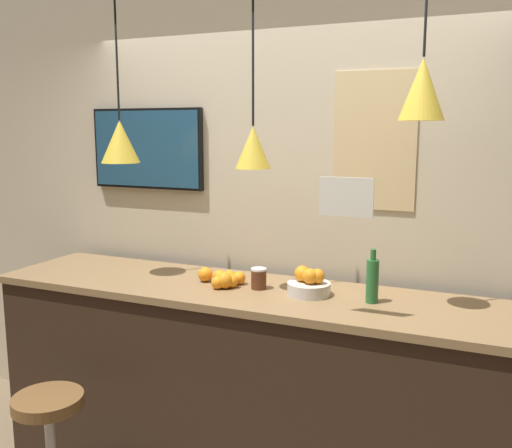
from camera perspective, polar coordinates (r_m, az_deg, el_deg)
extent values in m
cube|color=beige|center=(3.34, 3.09, 0.94)|extent=(8.00, 0.06, 2.90)
cube|color=black|center=(3.22, 0.00, -16.50)|extent=(2.92, 0.64, 1.07)
cube|color=olive|center=(3.01, 0.00, -6.95)|extent=(2.96, 0.68, 0.04)
cylinder|color=brown|center=(3.13, -20.10, -16.35)|extent=(0.35, 0.35, 0.06)
cylinder|color=beige|center=(2.92, 5.31, -6.46)|extent=(0.22, 0.22, 0.06)
sphere|color=orange|center=(2.89, 6.15, -5.22)|extent=(0.08, 0.08, 0.08)
sphere|color=orange|center=(2.92, 4.67, -5.02)|extent=(0.08, 0.08, 0.08)
sphere|color=orange|center=(2.93, 4.85, -5.02)|extent=(0.07, 0.07, 0.07)
sphere|color=orange|center=(2.93, 4.64, -4.95)|extent=(0.08, 0.08, 0.08)
sphere|color=orange|center=(2.88, 5.44, -5.23)|extent=(0.08, 0.08, 0.08)
sphere|color=orange|center=(3.04, -2.44, -5.75)|extent=(0.07, 0.07, 0.07)
sphere|color=orange|center=(3.02, -3.85, -5.87)|extent=(0.07, 0.07, 0.07)
sphere|color=orange|center=(3.09, -3.47, -5.47)|extent=(0.07, 0.07, 0.07)
sphere|color=orange|center=(3.16, -5.09, -5.05)|extent=(0.08, 0.08, 0.08)
sphere|color=orange|center=(3.14, -3.55, -5.27)|extent=(0.07, 0.07, 0.07)
sphere|color=orange|center=(3.02, -3.16, -5.67)|extent=(0.09, 0.09, 0.09)
sphere|color=orange|center=(3.12, -2.67, -5.30)|extent=(0.07, 0.07, 0.07)
sphere|color=orange|center=(3.14, -3.72, -5.24)|extent=(0.07, 0.07, 0.07)
sphere|color=orange|center=(3.10, -1.70, -5.42)|extent=(0.07, 0.07, 0.07)
sphere|color=orange|center=(3.09, -2.66, -5.48)|extent=(0.07, 0.07, 0.07)
sphere|color=orange|center=(3.06, -3.07, -5.57)|extent=(0.08, 0.08, 0.08)
cylinder|color=#286B33|center=(2.82, 11.55, -5.64)|extent=(0.06, 0.06, 0.21)
cylinder|color=#286B33|center=(2.79, 11.65, -3.01)|extent=(0.03, 0.03, 0.05)
cylinder|color=#562D19|center=(3.01, 0.27, -5.57)|extent=(0.08, 0.08, 0.10)
cylinder|color=white|center=(3.00, 0.28, -4.55)|extent=(0.08, 0.08, 0.01)
cylinder|color=black|center=(3.30, -13.80, 17.09)|extent=(0.01, 0.01, 0.80)
cone|color=gold|center=(3.27, -13.43, 8.02)|extent=(0.21, 0.21, 0.23)
sphere|color=#F9EFCC|center=(3.27, -13.37, 6.32)|extent=(0.04, 0.04, 0.04)
cylinder|color=black|center=(2.89, -0.31, 18.12)|extent=(0.01, 0.01, 0.84)
cone|color=gold|center=(2.86, -0.30, 7.67)|extent=(0.18, 0.18, 0.21)
sphere|color=#F9EFCC|center=(2.86, -0.29, 5.97)|extent=(0.04, 0.04, 0.04)
cone|color=gold|center=(2.64, 16.30, 12.84)|extent=(0.20, 0.20, 0.27)
sphere|color=#F9EFCC|center=(2.63, 16.18, 10.33)|extent=(0.04, 0.04, 0.04)
cube|color=black|center=(3.69, -10.82, 7.41)|extent=(0.79, 0.04, 0.50)
cube|color=navy|center=(3.68, -10.99, 7.39)|extent=(0.76, 0.01, 0.47)
cube|color=silver|center=(2.48, 8.98, 2.69)|extent=(0.24, 0.01, 0.17)
cube|color=#DBBC84|center=(3.13, 11.76, 8.12)|extent=(0.45, 0.01, 0.74)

